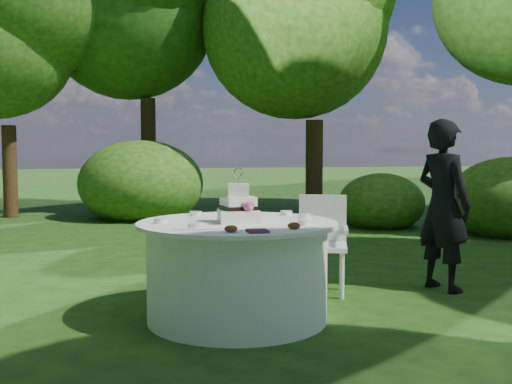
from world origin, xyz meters
TOP-DOWN VIEW (x-y plane):
  - ground at (0.00, 0.00)m, footprint 80.00×80.00m
  - napkins at (0.02, -0.62)m, footprint 0.14×0.14m
  - feather_plume at (-0.30, -0.38)m, footprint 0.48×0.07m
  - guest at (2.09, 0.56)m, footprint 0.56×0.68m
  - table at (0.00, 0.00)m, footprint 1.56×1.56m
  - cake at (0.00, -0.05)m, footprint 0.31×0.33m
  - chair at (0.95, 0.73)m, footprint 0.57×0.57m
  - votives at (0.05, 0.04)m, footprint 1.27×0.94m
  - petal_cups at (0.08, -0.55)m, footprint 0.55×0.15m

SIDE VIEW (x-z plane):
  - ground at x=0.00m, z-range 0.00..0.00m
  - table at x=0.00m, z-range 0.00..0.77m
  - chair at x=0.95m, z-range 0.07..0.97m
  - feather_plume at x=-0.30m, z-range 0.77..0.78m
  - napkins at x=0.02m, z-range 0.77..0.79m
  - votives at x=0.05m, z-range 0.77..0.81m
  - petal_cups at x=0.08m, z-range 0.77..0.82m
  - guest at x=2.09m, z-range 0.00..1.62m
  - cake at x=0.00m, z-range 0.67..1.09m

